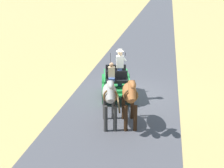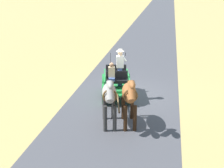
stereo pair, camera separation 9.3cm
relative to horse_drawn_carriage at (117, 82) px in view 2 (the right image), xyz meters
The scene contains 5 objects.
ground_plane 1.04m from the horse_drawn_carriage, 125.89° to the right, with size 200.00×200.00×0.00m, color tan.
road_surface 1.03m from the horse_drawn_carriage, 125.89° to the right, with size 5.29×160.00×0.01m, color #424247.
horse_drawn_carriage is the anchor object (origin of this frame).
horse_near_side 3.10m from the horse_drawn_carriage, 109.01° to the left, with size 0.89×2.15×2.21m.
horse_off_side 3.10m from the horse_drawn_carriage, 94.37° to the left, with size 0.91×2.15×2.21m.
Camera 2 is at (-2.00, 14.59, 5.69)m, focal length 50.00 mm.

